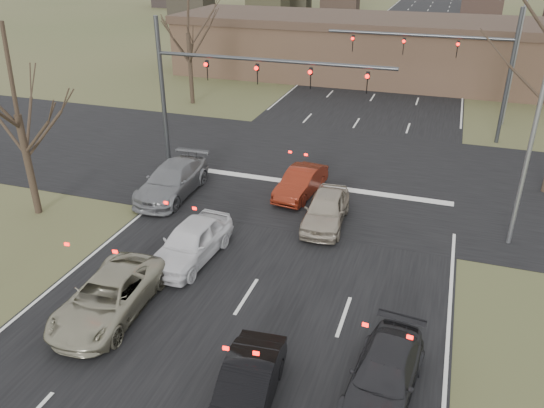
% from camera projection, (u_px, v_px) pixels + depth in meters
% --- Properties ---
extents(ground, '(360.00, 360.00, 0.00)m').
position_uv_depth(ground, '(211.00, 353.00, 16.21)').
color(ground, '#454F2A').
rests_on(ground, ground).
extents(road_main, '(14.00, 300.00, 0.02)m').
position_uv_depth(road_main, '(409.00, 40.00, 67.08)').
color(road_main, black).
rests_on(road_main, ground).
extents(road_cross, '(200.00, 14.00, 0.02)m').
position_uv_depth(road_cross, '(326.00, 171.00, 28.92)').
color(road_cross, black).
rests_on(road_cross, ground).
extents(building, '(42.40, 10.40, 5.30)m').
position_uv_depth(building, '(410.00, 50.00, 46.66)').
color(building, '#8D684C').
rests_on(building, ground).
extents(mast_arm_near, '(12.12, 0.24, 8.00)m').
position_uv_depth(mast_arm_near, '(219.00, 80.00, 26.47)').
color(mast_arm_near, '#383A3D').
rests_on(mast_arm_near, ground).
extents(mast_arm_far, '(11.12, 0.24, 8.00)m').
position_uv_depth(mast_arm_far, '(462.00, 58.00, 31.70)').
color(mast_arm_far, '#383A3D').
rests_on(mast_arm_far, ground).
extents(streetlight_right_near, '(2.34, 0.25, 10.00)m').
position_uv_depth(streetlight_right_near, '(533.00, 112.00, 19.66)').
color(streetlight_right_near, gray).
rests_on(streetlight_right_near, ground).
extents(streetlight_right_far, '(2.34, 0.25, 10.00)m').
position_uv_depth(streetlight_right_far, '(515.00, 40.00, 33.93)').
color(streetlight_right_far, gray).
rests_on(streetlight_right_far, ground).
extents(tree_left_near, '(5.10, 5.10, 8.50)m').
position_uv_depth(tree_left_near, '(8.00, 70.00, 21.67)').
color(tree_left_near, black).
rests_on(tree_left_near, ground).
extents(tree_left_far, '(5.70, 5.70, 9.50)m').
position_uv_depth(tree_left_far, '(186.00, 2.00, 37.86)').
color(tree_left_far, black).
rests_on(tree_left_far, ground).
extents(car_silver_suv, '(2.58, 5.06, 1.37)m').
position_uv_depth(car_silver_suv, '(108.00, 297.00, 17.61)').
color(car_silver_suv, gray).
rests_on(car_silver_suv, ground).
extents(car_white_sedan, '(2.09, 4.61, 1.53)m').
position_uv_depth(car_white_sedan, '(191.00, 242.00, 20.67)').
color(car_white_sedan, silver).
rests_on(car_white_sedan, ground).
extents(car_black_hatch, '(1.74, 4.05, 1.30)m').
position_uv_depth(car_black_hatch, '(247.00, 387.00, 14.10)').
color(car_black_hatch, black).
rests_on(car_black_hatch, ground).
extents(car_charcoal_sedan, '(2.16, 4.42, 1.24)m').
position_uv_depth(car_charcoal_sedan, '(384.00, 376.00, 14.52)').
color(car_charcoal_sedan, black).
rests_on(car_charcoal_sedan, ground).
extents(car_grey_ahead, '(2.29, 5.34, 1.53)m').
position_uv_depth(car_grey_ahead, '(172.00, 180.00, 25.98)').
color(car_grey_ahead, slate).
rests_on(car_grey_ahead, ground).
extents(car_red_ahead, '(1.89, 4.18, 1.33)m').
position_uv_depth(car_red_ahead, '(301.00, 182.00, 26.00)').
color(car_red_ahead, '#621B0E').
rests_on(car_red_ahead, ground).
extents(car_silver_ahead, '(1.95, 4.35, 1.45)m').
position_uv_depth(car_silver_ahead, '(326.00, 209.00, 23.27)').
color(car_silver_ahead, '#A59A86').
rests_on(car_silver_ahead, ground).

